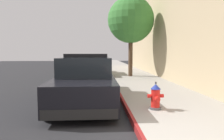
{
  "coord_description": "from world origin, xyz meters",
  "views": [
    {
      "loc": [
        -0.86,
        -3.45,
        1.72
      ],
      "look_at": [
        -0.29,
        5.0,
        1.0
      ],
      "focal_mm": 32.82,
      "sensor_mm": 36.0,
      "label": 1
    }
  ],
  "objects": [
    {
      "name": "storefront_building",
      "position": [
        6.52,
        8.6,
        3.36
      ],
      "size": [
        7.21,
        26.1,
        6.71
      ],
      "color": "tan",
      "rests_on": "ground"
    },
    {
      "name": "police_cruiser",
      "position": [
        -1.29,
        3.54,
        0.74
      ],
      "size": [
        1.94,
        4.84,
        1.68
      ],
      "color": "black",
      "rests_on": "ground"
    },
    {
      "name": "sidewalk_pavement",
      "position": [
        1.52,
        10.0,
        0.08
      ],
      "size": [
        3.04,
        60.0,
        0.17
      ],
      "primitive_type": "cube",
      "color": "#9E9991",
      "rests_on": "ground"
    },
    {
      "name": "parked_car_silver_ahead",
      "position": [
        -1.13,
        11.66,
        0.74
      ],
      "size": [
        1.94,
        4.84,
        1.56
      ],
      "color": "#B2B5BA",
      "rests_on": "ground"
    },
    {
      "name": "curb_painted_edge",
      "position": [
        -0.04,
        10.0,
        0.08
      ],
      "size": [
        0.08,
        60.0,
        0.17
      ],
      "primitive_type": "cube",
      "color": "maroon",
      "rests_on": "ground"
    },
    {
      "name": "ground_plane",
      "position": [
        -4.48,
        10.0,
        -0.1
      ],
      "size": [
        32.02,
        60.0,
        0.2
      ],
      "primitive_type": "cube",
      "color": "#232326"
    },
    {
      "name": "street_tree",
      "position": [
        1.27,
        10.01,
        3.84
      ],
      "size": [
        3.02,
        3.02,
        5.2
      ],
      "color": "brown",
      "rests_on": "sidewalk_pavement"
    },
    {
      "name": "fire_hydrant",
      "position": [
        0.7,
        1.98,
        0.52
      ],
      "size": [
        0.44,
        0.4,
        0.76
      ],
      "color": "#4C4C51",
      "rests_on": "sidewalk_pavement"
    }
  ]
}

